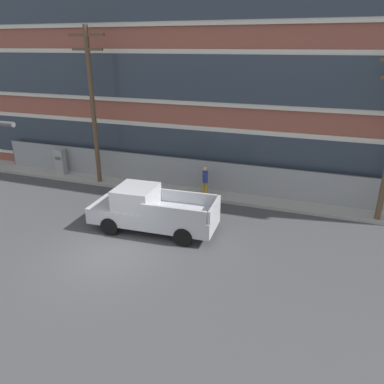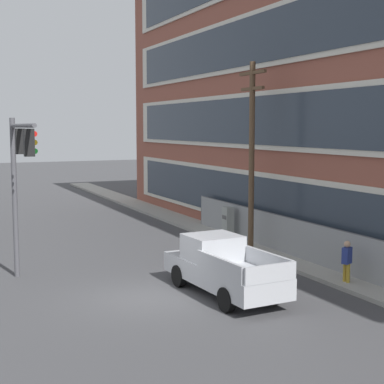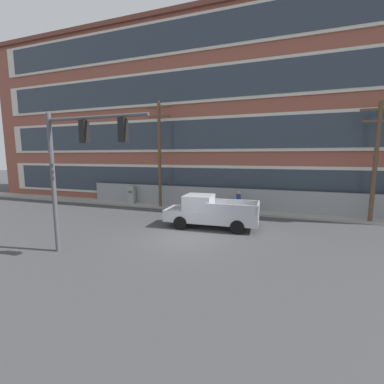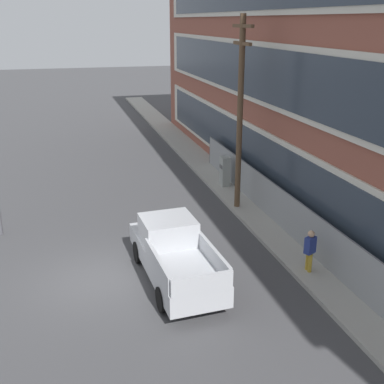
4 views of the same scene
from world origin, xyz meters
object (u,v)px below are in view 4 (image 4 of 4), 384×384
at_px(electrical_cabinet, 225,173).
at_px(pedestrian_near_cabinet, 310,250).
at_px(pickup_truck_silver, 174,254).
at_px(utility_pole_near_corner, 240,109).

bearing_deg(electrical_cabinet, pedestrian_near_cabinet, -1.22).
xyz_separation_m(pickup_truck_silver, pedestrian_near_cabinet, (1.03, 4.60, 0.03)).
relative_size(electrical_cabinet, pedestrian_near_cabinet, 1.02).
distance_m(utility_pole_near_corner, pedestrian_near_cabinet, 7.55).
distance_m(pickup_truck_silver, pedestrian_near_cabinet, 4.72).
relative_size(pickup_truck_silver, electrical_cabinet, 3.33).
xyz_separation_m(utility_pole_near_corner, electrical_cabinet, (-3.06, 0.43, -3.92)).
bearing_deg(electrical_cabinet, utility_pole_near_corner, -8.05).
xyz_separation_m(pickup_truck_silver, utility_pole_near_corner, (-5.49, 4.38, 3.84)).
bearing_deg(pedestrian_near_cabinet, pickup_truck_silver, -102.57).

